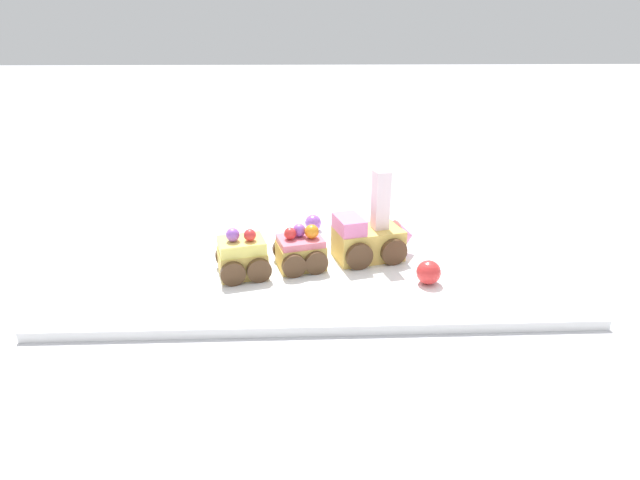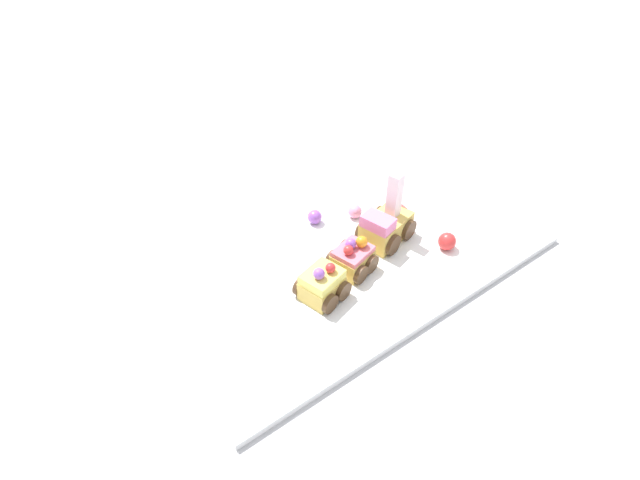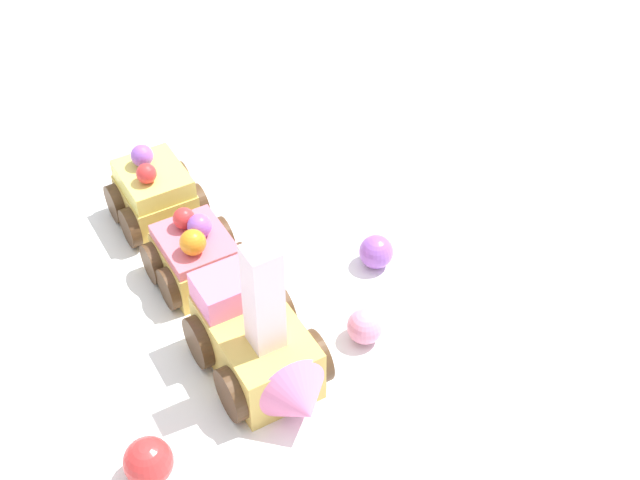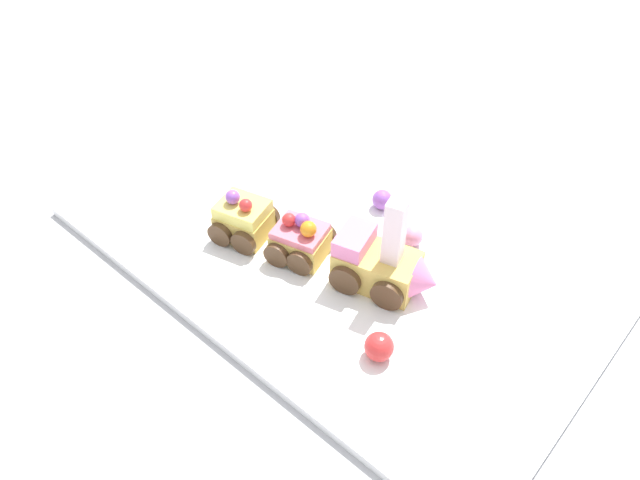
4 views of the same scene
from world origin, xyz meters
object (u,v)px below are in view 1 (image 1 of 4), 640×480
(cake_car_lemon, at_px, (242,257))
(cake_car_strawberry, at_px, (301,251))
(cake_train_locomotive, at_px, (373,237))
(gumball_pink, at_px, (358,229))
(gumball_red, at_px, (429,272))
(gumball_purple, at_px, (314,223))

(cake_car_lemon, bearing_deg, cake_car_strawberry, 0.10)
(cake_train_locomotive, xyz_separation_m, cake_car_strawberry, (-0.10, -0.03, -0.01))
(cake_car_lemon, distance_m, gumball_pink, 0.21)
(gumball_red, xyz_separation_m, gumball_purple, (-0.14, 0.19, -0.00))
(cake_car_lemon, bearing_deg, cake_train_locomotive, 0.07)
(cake_car_strawberry, height_order, cake_car_lemon, cake_car_lemon)
(cake_car_strawberry, height_order, gumball_purple, cake_car_strawberry)
(cake_train_locomotive, xyz_separation_m, gumball_red, (0.06, -0.08, -0.01))
(cake_car_strawberry, distance_m, gumball_red, 0.17)
(cake_train_locomotive, relative_size, gumball_pink, 4.83)
(gumball_red, bearing_deg, cake_train_locomotive, 125.27)
(cake_car_strawberry, xyz_separation_m, cake_car_lemon, (-0.08, -0.02, 0.00))
(gumball_purple, height_order, gumball_pink, same)
(gumball_purple, bearing_deg, cake_train_locomotive, -52.91)
(gumball_purple, relative_size, gumball_pink, 1.02)
(cake_train_locomotive, bearing_deg, gumball_purple, 112.29)
(cake_train_locomotive, bearing_deg, cake_car_strawberry, -179.95)
(cake_car_lemon, distance_m, gumball_purple, 0.19)
(cake_car_strawberry, bearing_deg, cake_car_lemon, -179.90)
(gumball_pink, bearing_deg, cake_train_locomotive, -80.52)
(cake_car_strawberry, relative_size, gumball_red, 2.59)
(cake_train_locomotive, distance_m, gumball_purple, 0.14)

